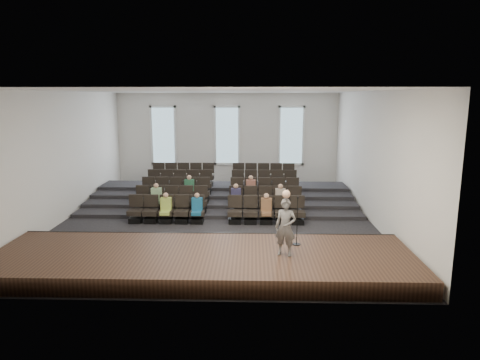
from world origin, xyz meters
The scene contains 14 objects.
ground centered at (0.00, 0.00, 0.00)m, with size 14.00×14.00×0.00m, color black.
ceiling centered at (0.00, 0.00, 5.01)m, with size 12.00×14.00×0.02m, color white.
wall_back centered at (0.00, 7.02, 2.50)m, with size 12.00×0.04×5.00m, color silver.
wall_front centered at (0.00, -7.02, 2.50)m, with size 12.00×0.04×5.00m, color silver.
wall_left centered at (-6.02, 0.00, 2.50)m, with size 0.04×14.00×5.00m, color silver.
wall_right centered at (6.02, 0.00, 2.50)m, with size 0.04×14.00×5.00m, color silver.
stage centered at (0.00, -5.10, 0.25)m, with size 11.80×3.60×0.50m, color #442B1D.
stage_lip centered at (0.00, -3.33, 0.25)m, with size 11.80×0.06×0.52m, color black.
risers centered at (0.00, 3.17, 0.20)m, with size 11.80×4.80×0.60m.
seating_rows centered at (0.00, 1.54, 0.68)m, with size 6.80×4.70×1.67m.
windows centered at (0.00, 6.95, 2.70)m, with size 8.44×0.10×3.24m.
audience centered at (0.00, 0.32, 0.81)m, with size 5.45×2.64×1.10m.
speaker centered at (2.29, -5.19, 1.29)m, with size 0.58×0.38×1.59m, color #595755.
mic_stand centered at (2.70, -4.34, 0.93)m, with size 0.24×0.24×1.46m.
Camera 1 is at (1.37, -16.40, 4.80)m, focal length 32.00 mm.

